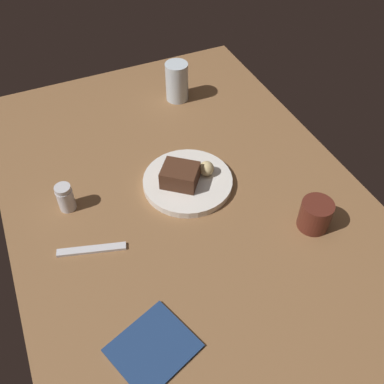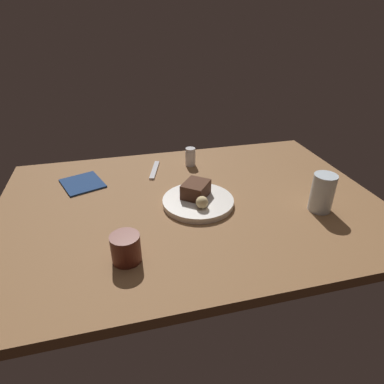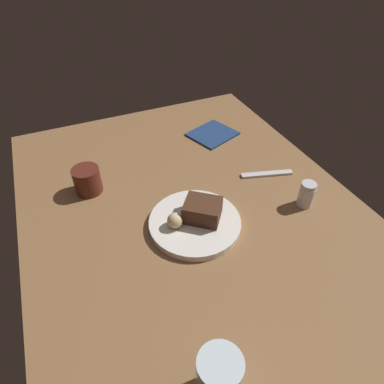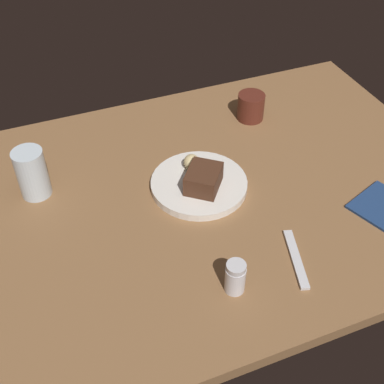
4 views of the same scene
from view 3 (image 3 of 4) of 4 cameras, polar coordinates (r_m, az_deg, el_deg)
name	(u,v)px [view 3 (image 3 of 4)]	position (r cm, az deg, el deg)	size (l,w,h in cm)	color
dining_table	(199,222)	(84.86, 1.29, -5.21)	(120.00, 84.00, 3.00)	brown
dessert_plate	(195,223)	(81.41, 0.48, -5.29)	(22.30, 22.30, 1.82)	white
chocolate_cake_slice	(203,210)	(79.89, 1.90, -3.08)	(7.07, 8.56, 4.76)	#472819
bread_roll	(175,221)	(78.20, -2.93, -4.88)	(3.72, 3.72, 3.72)	#DBC184
salt_shaker	(306,195)	(89.89, 18.93, -0.41)	(3.95, 3.95, 7.05)	silver
water_glass	(218,379)	(57.43, 4.53, -29.27)	(6.83, 6.83, 11.77)	silver
coffee_cup	(87,180)	(93.49, -17.43, 1.93)	(7.21, 7.21, 7.23)	#562319
dessert_spoon	(267,174)	(99.04, 12.65, 3.03)	(15.00, 1.80, 0.70)	silver
folded_napkin	(213,134)	(115.04, 3.53, 9.86)	(12.64, 14.27, 0.60)	navy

